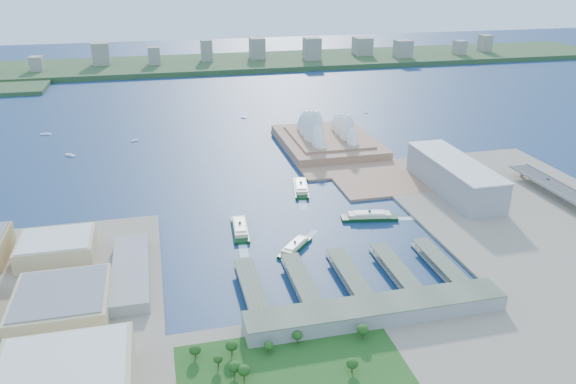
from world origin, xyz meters
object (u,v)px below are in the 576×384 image
object	(u,v)px
toaster_building	(454,176)
ferry_a	(240,226)
ferry_d	(369,215)
car_c	(548,179)
ferry_b	(301,186)
opera_house	(328,125)
ferry_c	(295,245)

from	to	relation	value
toaster_building	ferry_a	distance (m)	260.04
ferry_d	car_c	size ratio (longest dim) A/B	13.50
toaster_building	ferry_a	xyz separation A→B (m)	(-256.16, -42.15, -15.01)
car_c	toaster_building	bearing A→B (deg)	168.50
ferry_a	ferry_b	bearing A→B (deg)	50.71
opera_house	ferry_d	bearing A→B (deg)	-97.08
toaster_building	car_c	size ratio (longest dim) A/B	35.74
ferry_c	opera_house	bearing A→B (deg)	-71.34
ferry_a	ferry_d	world-z (taller)	ferry_d
ferry_d	car_c	distance (m)	230.99
opera_house	ferry_c	size ratio (longest dim) A/B	3.70
ferry_c	car_c	xyz separation A→B (m)	(321.05, 69.10, 10.87)
opera_house	ferry_d	distance (m)	249.28
ferry_c	ferry_d	distance (m)	102.10
opera_house	car_c	size ratio (longest dim) A/B	41.51
ferry_a	car_c	size ratio (longest dim) A/B	13.40
ferry_b	ferry_d	bearing A→B (deg)	-51.08
ferry_a	car_c	bearing A→B (deg)	7.60
toaster_building	car_c	world-z (taller)	toaster_building
car_c	ferry_c	bearing A→B (deg)	-167.85
opera_house	ferry_b	xyz separation A→B (m)	(-79.69, -151.83, -26.21)
opera_house	car_c	xyz separation A→B (m)	(199.00, -222.17, -16.52)
ferry_b	ferry_c	world-z (taller)	ferry_b
toaster_building	ferry_b	world-z (taller)	toaster_building
opera_house	ferry_d	world-z (taller)	opera_house
toaster_building	ferry_a	world-z (taller)	toaster_building
opera_house	ferry_a	distance (m)	294.87
ferry_a	car_c	xyz separation A→B (m)	(365.16, 19.98, 9.99)
opera_house	toaster_building	distance (m)	219.62
toaster_building	ferry_c	size ratio (longest dim) A/B	3.18
car_c	opera_house	bearing A→B (deg)	131.85
toaster_building	ferry_b	size ratio (longest dim) A/B	2.53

